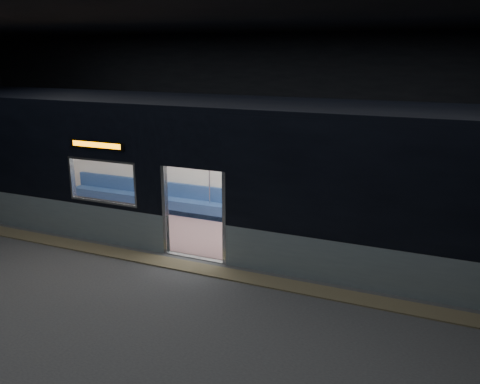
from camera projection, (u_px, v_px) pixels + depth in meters
The scene contains 7 objects.
station_floor at pixel (171, 277), 10.38m from camera, with size 24.00×14.00×0.01m, color #47494C.
station_envelope at pixel (163, 95), 9.39m from camera, with size 24.00×14.00×5.00m.
tactile_strip at pixel (184, 266), 10.86m from camera, with size 22.80×0.50×0.03m, color #8C7F59.
metro_car at pixel (224, 164), 12.13m from camera, with size 18.00×3.04×3.35m.
passenger at pixel (416, 216), 11.59m from camera, with size 0.42×0.71×1.39m.
handbag at pixel (416, 224), 11.41m from camera, with size 0.31×0.26×0.15m, color black.
transit_map at pixel (369, 180), 12.13m from camera, with size 0.98×0.03×0.64m, color white.
Camera 1 is at (5.14, -8.15, 4.45)m, focal length 38.00 mm.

